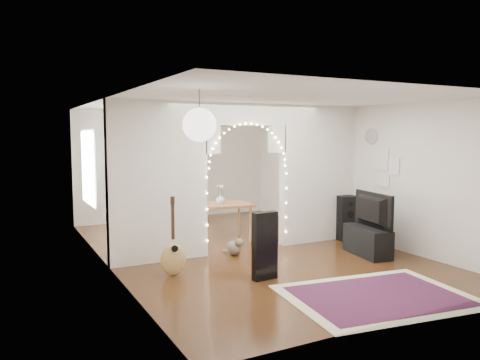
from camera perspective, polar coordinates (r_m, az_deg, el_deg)
name	(u,v)px	position (r m, az deg, el deg)	size (l,w,h in m)	color
floor	(245,250)	(8.80, 0.62, -8.48)	(7.50, 7.50, 0.00)	black
ceiling	(245,103)	(8.55, 0.64, 9.36)	(5.00, 7.50, 0.02)	white
wall_back	(175,165)	(11.99, -7.88, 1.77)	(5.00, 0.02, 2.70)	silver
wall_front	(403,205)	(5.58, 19.21, -2.86)	(5.00, 0.02, 2.70)	silver
wall_left	(107,184)	(7.71, -15.96, -0.50)	(0.02, 7.50, 2.70)	silver
wall_right	(351,172)	(9.99, 13.37, 0.92)	(0.02, 7.50, 2.70)	silver
divider_wall	(245,173)	(8.56, 0.63, 0.81)	(5.00, 0.20, 2.70)	silver
fairy_lights	(249,167)	(8.44, 1.05, 1.59)	(1.64, 0.04, 1.60)	#FFEABF
window	(88,168)	(9.47, -18.02, 1.45)	(0.04, 1.20, 1.40)	white
wall_clock	(372,136)	(9.50, 15.76, 5.15)	(0.31, 0.31, 0.03)	white
picture_frames	(386,168)	(9.24, 17.36, 1.37)	(0.02, 0.50, 0.70)	white
paper_lantern	(200,125)	(5.55, -4.96, 6.71)	(0.40, 0.40, 0.40)	white
ceiling_fan	(202,122)	(10.34, -4.65, 7.03)	(1.10, 1.10, 0.30)	#B8843D
area_rug	(378,296)	(6.62, 16.47, -13.43)	(2.39, 1.79, 0.02)	maroon
guitar_case	(265,246)	(6.95, 3.04, -8.02)	(0.39, 0.13, 1.01)	black
acoustic_guitar	(173,247)	(7.21, -8.15, -8.03)	(0.43, 0.21, 1.03)	tan
tabby_cat	(234,247)	(8.37, -0.69, -8.20)	(0.30, 0.53, 0.35)	brown
floor_speaker	(347,218)	(9.72, 12.88, -4.55)	(0.41, 0.38, 0.90)	black
media_console	(367,241)	(8.65, 15.27, -7.22)	(0.40, 1.00, 0.50)	black
tv	(368,210)	(8.55, 15.37, -3.56)	(1.07, 0.14, 0.62)	black
bookcase	(144,193)	(11.19, -11.59, -1.62)	(1.47, 0.37, 1.51)	#C4B18E
dining_table	(221,207)	(9.39, -2.38, -3.33)	(1.28, 0.92, 0.76)	brown
flower_vase	(221,199)	(9.37, -2.38, -2.31)	(0.18, 0.18, 0.19)	silver
dining_chair_left	(136,217)	(10.85, -12.55, -4.39)	(0.60, 0.62, 0.56)	brown
dining_chair_right	(175,213)	(11.27, -7.94, -3.97)	(0.59, 0.61, 0.55)	brown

